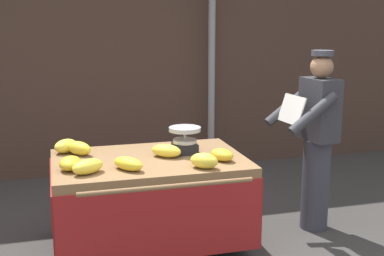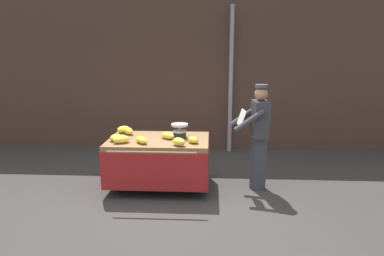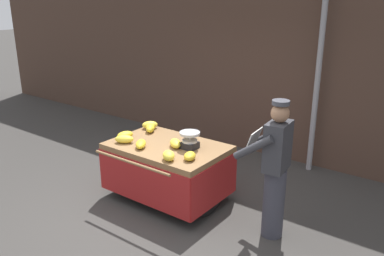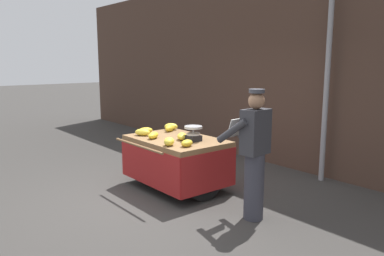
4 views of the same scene
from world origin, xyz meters
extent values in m
plane|color=#383533|center=(0.00, 0.00, 0.00)|extent=(60.00, 60.00, 0.00)
cube|color=#473328|center=(0.00, 3.19, 1.92)|extent=(16.00, 0.24, 3.84)
cylinder|color=gray|center=(1.00, 2.88, 1.59)|extent=(0.09, 0.09, 3.17)
cube|color=olive|center=(-0.26, 0.66, 0.79)|extent=(1.61, 1.07, 0.08)
cylinder|color=black|center=(-0.99, 0.66, 0.38)|extent=(0.05, 0.76, 0.76)
cylinder|color=#B7B7BC|center=(-1.02, 0.66, 0.38)|extent=(0.01, 0.14, 0.14)
cylinder|color=black|center=(0.46, 0.66, 0.38)|extent=(0.05, 0.76, 0.76)
cylinder|color=#B7B7BC|center=(0.49, 0.66, 0.38)|extent=(0.01, 0.14, 0.14)
cylinder|color=#4C4742|center=(-0.26, 1.12, 0.38)|extent=(0.05, 0.05, 0.75)
cube|color=maroon|center=(-0.26, 0.13, 0.45)|extent=(1.61, 0.02, 0.60)
cube|color=maroon|center=(-0.26, 1.20, 0.45)|extent=(1.61, 0.02, 0.60)
cube|color=maroon|center=(-1.07, 0.66, 0.45)|extent=(0.02, 1.07, 0.60)
cube|color=maroon|center=(0.54, 0.66, 0.45)|extent=(0.02, 1.07, 0.60)
cylinder|color=olive|center=(-0.26, -0.05, 0.81)|extent=(1.29, 0.04, 0.04)
cube|color=black|center=(0.07, 0.74, 0.88)|extent=(0.20, 0.20, 0.09)
cylinder|color=#B7B7BC|center=(0.07, 0.74, 0.98)|extent=(0.02, 0.02, 0.11)
cylinder|color=#B7B7BC|center=(0.07, 0.74, 1.05)|extent=(0.28, 0.28, 0.04)
cylinder|color=#B7B7BC|center=(0.07, 0.74, 0.94)|extent=(0.21, 0.21, 0.03)
ellipsoid|color=gold|center=(-0.92, 0.50, 0.89)|extent=(0.21, 0.28, 0.11)
ellipsoid|color=yellow|center=(-0.48, 0.37, 0.89)|extent=(0.28, 0.31, 0.10)
ellipsoid|color=yellow|center=(0.10, 0.26, 0.90)|extent=(0.27, 0.27, 0.12)
ellipsoid|color=yellow|center=(-0.80, 0.36, 0.89)|extent=(0.30, 0.27, 0.11)
ellipsoid|color=gold|center=(0.31, 0.43, 0.88)|extent=(0.22, 0.27, 0.10)
ellipsoid|color=yellow|center=(-0.83, 0.94, 0.89)|extent=(0.27, 0.31, 0.12)
ellipsoid|color=yellow|center=(-0.11, 0.66, 0.89)|extent=(0.30, 0.29, 0.11)
ellipsoid|color=yellow|center=(-0.94, 1.05, 0.89)|extent=(0.28, 0.28, 0.12)
cylinder|color=#383842|center=(1.36, 0.71, 0.44)|extent=(0.26, 0.26, 0.88)
cube|color=#333338|center=(1.36, 0.71, 1.17)|extent=(0.26, 0.40, 0.58)
sphere|color=#9E7051|center=(1.36, 0.71, 1.56)|extent=(0.21, 0.21, 0.21)
cylinder|color=#3F3F47|center=(1.36, 0.71, 1.69)|extent=(0.20, 0.20, 0.05)
cylinder|color=#333338|center=(1.17, 0.48, 1.18)|extent=(0.48, 0.13, 0.37)
cylinder|color=#333338|center=(1.13, 0.90, 1.18)|extent=(0.48, 0.13, 0.37)
cube|color=silver|center=(1.06, 0.68, 1.19)|extent=(0.12, 0.35, 0.25)
camera|label=1|loc=(-1.03, -3.42, 1.99)|focal=47.30mm
camera|label=2|loc=(0.58, -4.75, 2.23)|focal=32.51mm
camera|label=3|loc=(3.13, -3.32, 2.83)|focal=37.43mm
camera|label=4|loc=(4.55, -2.93, 2.06)|focal=35.65mm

